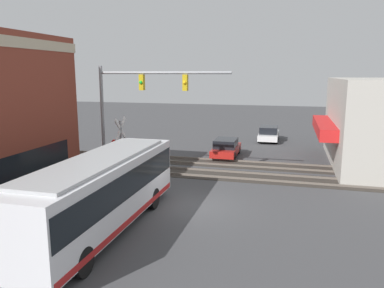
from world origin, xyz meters
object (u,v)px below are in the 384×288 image
(city_bus, at_px, (100,191))
(crossing_signal, at_px, (121,142))
(parked_car_red, at_px, (226,148))
(parked_car_white, at_px, (269,134))

(city_bus, xyz_separation_m, crossing_signal, (7.43, 2.60, 0.58))
(city_bus, xyz_separation_m, parked_car_red, (15.16, -2.60, -1.05))
(city_bus, height_order, parked_car_red, city_bus)
(parked_car_red, bearing_deg, parked_car_white, -19.53)
(city_bus, height_order, parked_car_white, city_bus)
(parked_car_white, bearing_deg, crossing_signal, 152.89)
(parked_car_red, xyz_separation_m, parked_car_white, (7.89, -2.80, 0.01))
(crossing_signal, distance_m, parked_car_red, 9.47)
(crossing_signal, distance_m, parked_car_white, 17.64)
(parked_car_red, distance_m, parked_car_white, 8.38)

